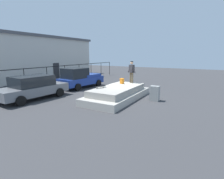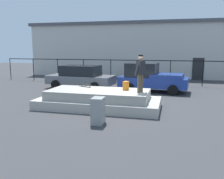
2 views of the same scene
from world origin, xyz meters
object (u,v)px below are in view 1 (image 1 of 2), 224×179
backpack (122,81)px  car_blue_pickup_mid (80,78)px  skateboard (101,87)px  car_grey_sedan_near (33,87)px  utility_box (155,93)px  skateboarder (132,71)px

backpack → car_blue_pickup_mid: 4.88m
skateboard → backpack: 2.32m
skateboard → car_grey_sedan_near: bearing=114.2°
car_grey_sedan_near → utility_box: bearing=-64.2°
skateboard → backpack: size_ratio=1.88×
car_grey_sedan_near → skateboarder: bearing=-47.0°
skateboarder → backpack: skateboarder is taller
car_grey_sedan_near → car_blue_pickup_mid: bearing=-0.9°
skateboarder → backpack: 1.17m
skateboard → car_grey_sedan_near: 4.83m
skateboard → utility_box: (1.73, -3.24, -0.46)m
backpack → car_blue_pickup_mid: (0.77, 4.81, -0.16)m
skateboard → car_blue_pickup_mid: car_blue_pickup_mid is taller
skateboard → car_blue_pickup_mid: bearing=54.9°
car_grey_sedan_near → car_blue_pickup_mid: size_ratio=1.06×
skateboard → backpack: (2.27, -0.49, 0.11)m
skateboarder → utility_box: bearing=-119.5°
skateboarder → skateboard: 3.29m
car_grey_sedan_near → car_blue_pickup_mid: 5.02m
car_grey_sedan_near → utility_box: car_grey_sedan_near is taller
skateboard → car_grey_sedan_near: car_grey_sedan_near is taller
skateboarder → skateboard: size_ratio=2.14×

